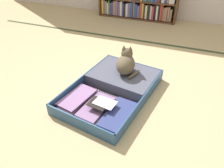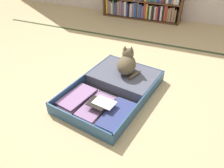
% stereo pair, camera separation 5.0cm
% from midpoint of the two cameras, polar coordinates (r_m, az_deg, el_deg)
% --- Properties ---
extents(ground_plane, '(10.00, 10.00, 0.00)m').
position_cam_midpoint_polar(ground_plane, '(2.04, -0.80, -3.77)').
color(ground_plane, tan).
extents(tatami_border, '(4.80, 0.05, 0.00)m').
position_cam_midpoint_polar(tatami_border, '(3.13, 8.18, 10.96)').
color(tatami_border, '#35452A').
rests_on(tatami_border, ground_plane).
extents(open_suitcase, '(0.82, 1.09, 0.11)m').
position_cam_midpoint_polar(open_suitcase, '(2.11, 0.24, -0.60)').
color(open_suitcase, '#2B4F7A').
rests_on(open_suitcase, ground_plane).
extents(black_cat, '(0.26, 0.28, 0.27)m').
position_cam_midpoint_polar(black_cat, '(2.15, 3.02, 5.50)').
color(black_cat, brown).
rests_on(black_cat, open_suitcase).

